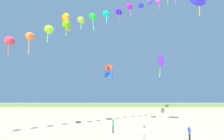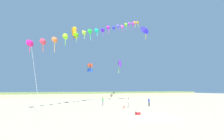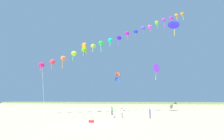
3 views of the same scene
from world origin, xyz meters
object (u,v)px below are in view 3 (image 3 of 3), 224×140
object	(u,v)px
large_kite_low_lead	(84,48)
large_kite_mid_trail	(156,69)
large_kite_high_solo	(118,77)
large_kite_outer_drift	(174,23)
beach_cooler	(91,121)
person_near_right	(150,113)
beach_ball	(114,117)
person_mid_center	(112,110)
person_near_left	(122,112)

from	to	relation	value
large_kite_low_lead	large_kite_mid_trail	world-z (taller)	large_kite_low_lead
large_kite_high_solo	large_kite_low_lead	bearing A→B (deg)	-121.37
large_kite_low_lead	large_kite_outer_drift	bearing A→B (deg)	10.71
large_kite_outer_drift	beach_cooler	bearing A→B (deg)	-128.84
person_near_right	beach_ball	distance (m)	5.87
person_mid_center	large_kite_low_lead	xyz separation A→B (m)	(-6.16, -0.50, 13.18)
large_kite_low_lead	large_kite_high_solo	xyz separation A→B (m)	(5.42, 8.88, -5.40)
large_kite_mid_trail	large_kite_high_solo	world-z (taller)	large_kite_mid_trail
person_near_right	beach_cooler	bearing A→B (deg)	-133.35
person_near_right	large_kite_outer_drift	world-z (taller)	large_kite_outer_drift
large_kite_outer_drift	beach_cooler	xyz separation A→B (m)	(-12.55, -15.59, -19.13)
person_near_left	beach_cooler	xyz separation A→B (m)	(-2.63, -7.35, -0.75)
person_near_right	beach_ball	xyz separation A→B (m)	(-5.77, -0.86, -0.69)
person_near_left	large_kite_low_lead	world-z (taller)	large_kite_low_lead
person_near_right	large_kite_high_solo	bearing A→B (deg)	122.56
person_near_left	person_near_right	bearing A→B (deg)	3.55
large_kite_mid_trail	large_kite_low_lead	bearing A→B (deg)	-142.19
person_near_right	large_kite_outer_drift	distance (m)	20.81
person_near_right	large_kite_outer_drift	size ratio (longest dim) A/B	0.37
large_kite_low_lead	large_kite_mid_trail	size ratio (longest dim) A/B	0.68
person_near_right	large_kite_low_lead	world-z (taller)	large_kite_low_lead
large_kite_mid_trail	large_kite_high_solo	bearing A→B (deg)	-164.33
person_mid_center	beach_cooler	size ratio (longest dim) A/B	2.92
large_kite_low_lead	beach_ball	distance (m)	16.95
person_near_left	person_near_right	world-z (taller)	person_near_left
person_mid_center	large_kite_mid_trail	distance (m)	17.23
large_kite_outer_drift	beach_ball	size ratio (longest dim) A/B	11.40
beach_cooler	beach_ball	xyz separation A→B (m)	(1.44, 6.78, -0.03)
person_near_left	person_mid_center	world-z (taller)	person_mid_center
large_kite_high_solo	beach_ball	world-z (taller)	large_kite_high_solo
large_kite_low_lead	large_kite_mid_trail	distance (m)	19.08
person_near_left	large_kite_mid_trail	distance (m)	19.79
person_mid_center	large_kite_low_lead	bearing A→B (deg)	-175.32
person_mid_center	large_kite_mid_trail	world-z (taller)	large_kite_mid_trail
person_near_left	beach_cooler	world-z (taller)	person_near_left
person_mid_center	large_kite_mid_trail	xyz separation A→B (m)	(8.70, 11.03, 9.97)
beach_cooler	person_near_right	bearing A→B (deg)	46.65
large_kite_mid_trail	large_kite_high_solo	xyz separation A→B (m)	(-9.45, -2.65, -2.20)
person_mid_center	large_kite_low_lead	distance (m)	14.56
person_near_right	person_mid_center	world-z (taller)	person_mid_center
large_kite_outer_drift	large_kite_high_solo	bearing A→B (deg)	159.15
large_kite_low_lead	beach_ball	xyz separation A→B (m)	(8.09, -5.18, -13.97)
large_kite_outer_drift	beach_ball	xyz separation A→B (m)	(-11.12, -8.82, -19.17)
person_mid_center	large_kite_high_solo	size ratio (longest dim) A/B	0.79
person_near_right	beach_cooler	distance (m)	10.51
person_near_left	large_kite_outer_drift	distance (m)	22.46
large_kite_low_lead	beach_ball	world-z (taller)	large_kite_low_lead
large_kite_outer_drift	beach_ball	bearing A→B (deg)	-141.58
person_mid_center	large_kite_high_solo	xyz separation A→B (m)	(-0.75, 8.38, 7.77)
large_kite_low_lead	large_kite_mid_trail	bearing A→B (deg)	37.81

